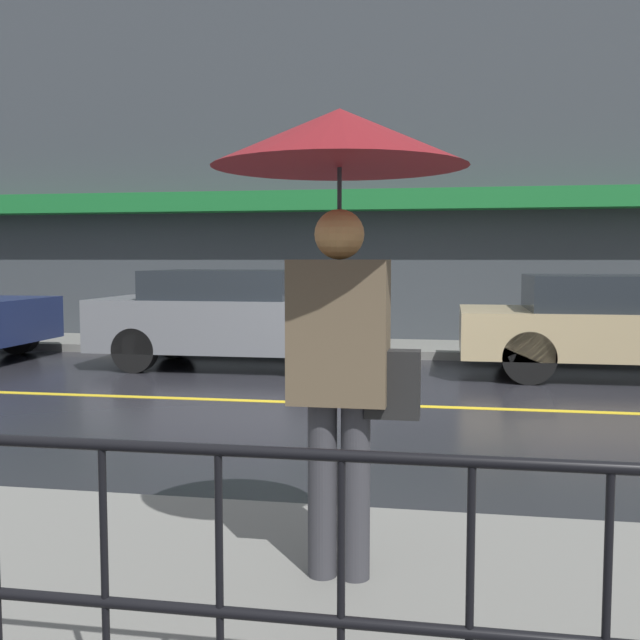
% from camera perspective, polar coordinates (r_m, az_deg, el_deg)
% --- Properties ---
extents(ground_plane, '(80.00, 80.00, 0.00)m').
position_cam_1_polar(ground_plane, '(8.17, 2.52, -6.43)').
color(ground_plane, black).
extents(sidewalk_near, '(28.00, 2.43, 0.13)m').
position_cam_1_polar(sidewalk_near, '(3.53, -8.52, -20.68)').
color(sidewalk_near, slate).
rests_on(sidewalk_near, ground_plane).
extents(sidewalk_far, '(28.00, 1.80, 0.13)m').
position_cam_1_polar(sidewalk_far, '(12.69, 5.20, -2.17)').
color(sidewalk_far, slate).
rests_on(sidewalk_far, ground_plane).
extents(lane_marking, '(25.20, 0.12, 0.01)m').
position_cam_1_polar(lane_marking, '(8.17, 2.52, -6.41)').
color(lane_marking, gold).
rests_on(lane_marking, ground_plane).
extents(building_storefront, '(28.00, 0.85, 6.88)m').
position_cam_1_polar(building_storefront, '(13.75, 5.66, 12.27)').
color(building_storefront, '#383D42').
rests_on(building_storefront, ground_plane).
extents(railing_foreground, '(12.00, 0.04, 0.91)m').
position_cam_1_polar(railing_foreground, '(2.46, -16.13, -16.26)').
color(railing_foreground, black).
rests_on(railing_foreground, sidewalk_near).
extents(pedestrian, '(1.12, 1.12, 2.10)m').
position_cam_1_polar(pedestrian, '(3.32, 1.57, 9.04)').
color(pedestrian, '#333338').
rests_on(pedestrian, sidewalk_near).
extents(car_grey, '(3.98, 1.77, 1.41)m').
position_cam_1_polar(car_grey, '(10.96, -6.56, 0.24)').
color(car_grey, slate).
rests_on(car_grey, ground_plane).
extents(car_tan, '(4.44, 1.90, 1.36)m').
position_cam_1_polar(car_tan, '(10.77, 22.29, -0.26)').
color(car_tan, tan).
rests_on(car_tan, ground_plane).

